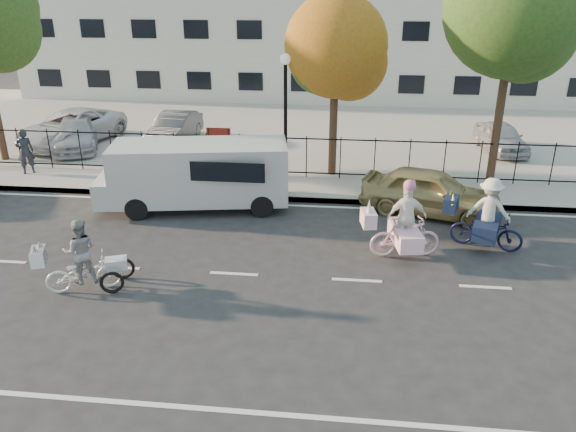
# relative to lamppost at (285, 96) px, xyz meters

# --- Properties ---
(ground) EXTENTS (120.00, 120.00, 0.00)m
(ground) POSITION_rel_lamppost_xyz_m (-0.50, -6.80, -3.11)
(ground) COLOR #333334
(road_markings) EXTENTS (60.00, 9.52, 0.01)m
(road_markings) POSITION_rel_lamppost_xyz_m (-0.50, -6.80, -3.11)
(road_markings) COLOR silver
(road_markings) RESTS_ON ground
(curb) EXTENTS (60.00, 0.10, 0.15)m
(curb) POSITION_rel_lamppost_xyz_m (-0.50, -1.75, -3.04)
(curb) COLOR #A8A399
(curb) RESTS_ON ground
(sidewalk) EXTENTS (60.00, 2.20, 0.15)m
(sidewalk) POSITION_rel_lamppost_xyz_m (-0.50, -0.70, -3.04)
(sidewalk) COLOR #A8A399
(sidewalk) RESTS_ON ground
(parking_lot) EXTENTS (60.00, 15.60, 0.15)m
(parking_lot) POSITION_rel_lamppost_xyz_m (-0.50, 8.20, -3.04)
(parking_lot) COLOR #A8A399
(parking_lot) RESTS_ON ground
(iron_fence) EXTENTS (58.00, 0.06, 1.50)m
(iron_fence) POSITION_rel_lamppost_xyz_m (-0.50, 0.40, -2.21)
(iron_fence) COLOR black
(iron_fence) RESTS_ON sidewalk
(building) EXTENTS (34.00, 10.00, 6.00)m
(building) POSITION_rel_lamppost_xyz_m (-0.50, 18.20, -0.11)
(building) COLOR silver
(building) RESTS_ON ground
(lamppost) EXTENTS (0.36, 0.36, 4.33)m
(lamppost) POSITION_rel_lamppost_xyz_m (0.00, 0.00, 0.00)
(lamppost) COLOR black
(lamppost) RESTS_ON sidewalk
(street_sign) EXTENTS (0.85, 0.06, 1.80)m
(street_sign) POSITION_rel_lamppost_xyz_m (-2.35, 0.00, -1.70)
(street_sign) COLOR black
(street_sign) RESTS_ON sidewalk
(zebra_trike) EXTENTS (2.04, 1.36, 1.76)m
(zebra_trike) POSITION_rel_lamppost_xyz_m (-3.77, -7.92, -2.43)
(zebra_trike) COLOR white
(zebra_trike) RESTS_ON ground
(unicorn_bike) EXTENTS (2.13, 1.51, 2.10)m
(unicorn_bike) POSITION_rel_lamppost_xyz_m (3.68, -5.36, -2.33)
(unicorn_bike) COLOR #FFC2D4
(unicorn_bike) RESTS_ON ground
(bull_bike) EXTENTS (2.18, 1.54, 1.97)m
(bull_bike) POSITION_rel_lamppost_xyz_m (5.89, -4.58, -2.33)
(bull_bike) COLOR black
(bull_bike) RESTS_ON ground
(white_van) EXTENTS (6.12, 2.84, 2.08)m
(white_van) POSITION_rel_lamppost_xyz_m (-2.47, -2.55, -1.97)
(white_van) COLOR silver
(white_van) RESTS_ON ground
(gold_sedan) EXTENTS (4.49, 2.87, 1.42)m
(gold_sedan) POSITION_rel_lamppost_xyz_m (4.71, -2.30, -2.40)
(gold_sedan) COLOR tan
(gold_sedan) RESTS_ON ground
(pedestrian) EXTENTS (0.72, 0.67, 1.65)m
(pedestrian) POSITION_rel_lamppost_xyz_m (-9.44, -0.31, -2.14)
(pedestrian) COLOR black
(pedestrian) RESTS_ON sidewalk
(lot_car_a) EXTENTS (3.06, 4.53, 1.22)m
(lot_car_a) POSITION_rel_lamppost_xyz_m (-9.17, 3.13, -2.35)
(lot_car_a) COLOR #B4B5BC
(lot_car_a) RESTS_ON parking_lot
(lot_car_b) EXTENTS (3.68, 5.57, 1.42)m
(lot_car_b) POSITION_rel_lamppost_xyz_m (-9.69, 3.78, -2.25)
(lot_car_b) COLOR silver
(lot_car_b) RESTS_ON parking_lot
(lot_car_c) EXTENTS (1.57, 3.95, 1.28)m
(lot_car_c) POSITION_rel_lamppost_xyz_m (-5.34, 4.46, -2.32)
(lot_car_c) COLOR #44474A
(lot_car_c) RESTS_ON parking_lot
(lot_car_d) EXTENTS (1.86, 3.64, 1.19)m
(lot_car_d) POSITION_rel_lamppost_xyz_m (8.38, 4.53, -2.37)
(lot_car_d) COLOR #A9AAB0
(lot_car_d) RESTS_ON parking_lot
(tree_mid) EXTENTS (3.52, 3.48, 6.39)m
(tree_mid) POSITION_rel_lamppost_xyz_m (1.75, 0.91, 1.36)
(tree_mid) COLOR #442D1D
(tree_mid) RESTS_ON ground
(tree_east) EXTENTS (4.43, 4.43, 8.13)m
(tree_east) POSITION_rel_lamppost_xyz_m (7.27, 0.56, 2.58)
(tree_east) COLOR #442D1D
(tree_east) RESTS_ON ground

